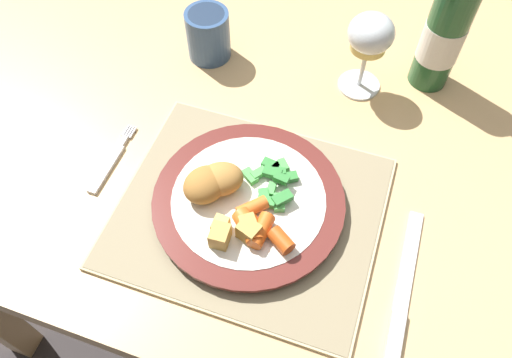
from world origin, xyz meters
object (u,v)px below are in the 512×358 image
table_knife (402,299)px  wine_glass (370,38)px  dinner_plate (249,202)px  drinking_cup (208,34)px  dining_table (254,145)px  fork (110,163)px  bottle (446,29)px

table_knife → wine_glass: wine_glass is taller
dinner_plate → drinking_cup: bearing=121.8°
table_knife → dinner_plate: bearing=164.3°
wine_glass → dining_table: bearing=-147.7°
dining_table → wine_glass: 0.27m
table_knife → fork: bearing=171.5°
dinner_plate → drinking_cup: (-0.16, 0.27, 0.03)m
fork → table_knife: table_knife is taller
dining_table → dinner_plate: dinner_plate is taller
table_knife → drinking_cup: bearing=139.6°
dining_table → fork: (-0.16, -0.18, 0.11)m
table_knife → bottle: size_ratio=0.75×
dining_table → fork: fork is taller
dinner_plate → table_knife: (0.22, -0.06, -0.01)m
dining_table → fork: size_ratio=8.88×
fork → wine_glass: size_ratio=0.93×
table_knife → bottle: 0.40m
table_knife → wine_glass: size_ratio=1.58×
fork → wine_glass: bearing=41.5°
wine_glass → drinking_cup: 0.26m
bottle → drinking_cup: bottle is taller
table_knife → bottle: (-0.03, 0.39, 0.10)m
fork → drinking_cup: (0.05, 0.26, 0.04)m
wine_glass → bottle: bottle is taller
fork → table_knife: (0.44, -0.07, 0.00)m
dinner_plate → dining_table: bearing=107.3°
fork → bottle: bearing=38.3°
dining_table → dinner_plate: 0.23m
dinner_plate → bottle: bottle is taller
dining_table → drinking_cup: drinking_cup is taller
dinner_plate → wine_glass: 0.30m
dining_table → bottle: bottle is taller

